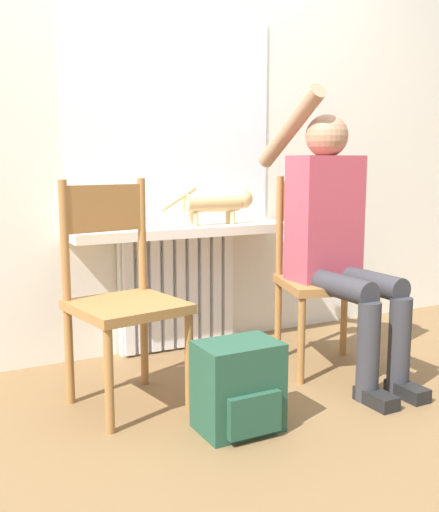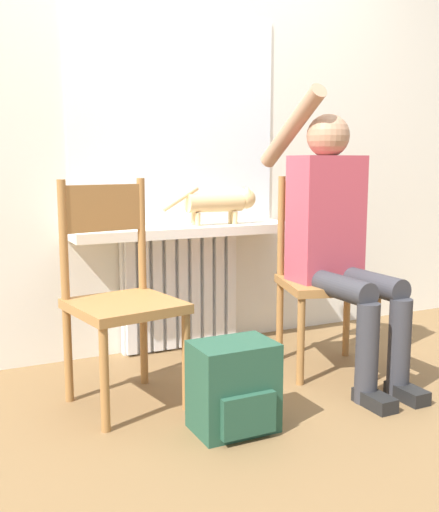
{
  "view_description": "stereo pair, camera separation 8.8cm",
  "coord_description": "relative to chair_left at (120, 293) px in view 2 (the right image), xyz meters",
  "views": [
    {
      "loc": [
        -1.3,
        -1.82,
        1.03
      ],
      "look_at": [
        0.0,
        0.66,
        0.59
      ],
      "focal_mm": 42.0,
      "sensor_mm": 36.0,
      "label": 1
    },
    {
      "loc": [
        -1.22,
        -1.85,
        1.03
      ],
      "look_at": [
        0.0,
        0.66,
        0.59
      ],
      "focal_mm": 42.0,
      "sensor_mm": 36.0,
      "label": 2
    }
  ],
  "objects": [
    {
      "name": "ground_plane",
      "position": [
        0.52,
        -0.55,
        -0.48
      ],
      "size": [
        12.0,
        12.0,
        0.0
      ],
      "primitive_type": "plane",
      "color": "brown"
    },
    {
      "name": "wall_with_window",
      "position": [
        0.52,
        0.68,
        0.87
      ],
      "size": [
        7.0,
        0.06,
        2.7
      ],
      "color": "white",
      "rests_on": "ground_plane"
    },
    {
      "name": "radiator",
      "position": [
        0.52,
        0.6,
        -0.16
      ],
      "size": [
        0.67,
        0.08,
        0.64
      ],
      "color": "white",
      "rests_on": "ground_plane"
    },
    {
      "name": "windowsill",
      "position": [
        0.52,
        0.51,
        0.19
      ],
      "size": [
        1.22,
        0.27,
        0.05
      ],
      "color": "white",
      "rests_on": "radiator"
    },
    {
      "name": "window_glass",
      "position": [
        0.52,
        0.64,
        0.77
      ],
      "size": [
        1.17,
        0.01,
        1.11
      ],
      "color": "white",
      "rests_on": "windowsill"
    },
    {
      "name": "chair_left",
      "position": [
        0.0,
        0.0,
        0.0
      ],
      "size": [
        0.48,
        0.48,
        0.96
      ],
      "rotation": [
        0.0,
        0.0,
        0.17
      ],
      "color": "#9E6B38",
      "rests_on": "ground_plane"
    },
    {
      "name": "chair_right",
      "position": [
        1.05,
        -0.0,
        0.0
      ],
      "size": [
        0.52,
        0.52,
        0.96
      ],
      "rotation": [
        0.0,
        0.0,
        -0.29
      ],
      "color": "#9E6B38",
      "rests_on": "ground_plane"
    },
    {
      "name": "person",
      "position": [
        1.04,
        -0.11,
        0.22
      ],
      "size": [
        0.36,
        0.99,
        1.38
      ],
      "color": "#333338",
      "rests_on": "ground_plane"
    },
    {
      "name": "cat",
      "position": [
        0.73,
        0.49,
        0.33
      ],
      "size": [
        0.54,
        0.11,
        0.21
      ],
      "color": "#DBB77A",
      "rests_on": "windowsill"
    },
    {
      "name": "backpack",
      "position": [
        0.31,
        -0.46,
        -0.31
      ],
      "size": [
        0.31,
        0.25,
        0.35
      ],
      "color": "#234C38",
      "rests_on": "ground_plane"
    }
  ]
}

